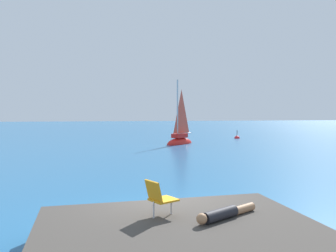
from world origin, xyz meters
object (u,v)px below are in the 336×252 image
at_px(person_sunbather, 224,213).
at_px(beach_chair, 159,196).
at_px(marker_buoy, 237,138).
at_px(sailboat_near, 180,140).

height_order(person_sunbather, beach_chair, beach_chair).
bearing_deg(marker_buoy, person_sunbather, -109.66).
distance_m(sailboat_near, marker_buoy, 8.42).
height_order(sailboat_near, person_sunbather, sailboat_near).
distance_m(person_sunbather, beach_chair, 1.41).
xyz_separation_m(sailboat_near, marker_buoy, (6.85, 4.88, -0.32)).
relative_size(person_sunbather, marker_buoy, 1.37).
bearing_deg(person_sunbather, sailboat_near, 49.76).
bearing_deg(beach_chair, person_sunbather, -42.90).
bearing_deg(sailboat_near, beach_chair, 36.79).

